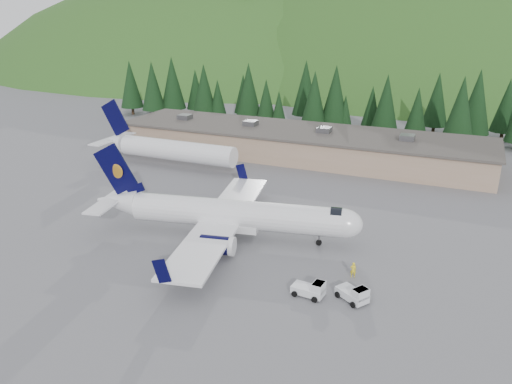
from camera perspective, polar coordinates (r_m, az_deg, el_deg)
The scene contains 8 objects.
ground at distance 62.18m, azimuth -2.20°, elevation -5.21°, with size 600.00×600.00×0.00m, color slate.
airliner at distance 61.20m, azimuth -3.14°, elevation -2.59°, with size 33.69×31.81×11.22m.
second_airliner at distance 90.85m, azimuth -10.52°, elevation 4.92°, with size 27.50×11.00×10.05m.
baggage_tug_a at distance 50.14m, azimuth 6.30°, elevation -11.00°, with size 3.33×2.20×1.70m.
baggage_tug_b at distance 49.97m, azimuth 11.17°, elevation -11.39°, with size 3.58×3.15×1.72m.
terminal_building at distance 96.41m, azimuth 4.84°, elevation 5.63°, with size 71.00×17.00×6.10m.
ramp_worker at distance 53.99m, azimuth 11.04°, elevation -8.72°, with size 0.64×0.42×1.74m, color yellow.
tree_line at distance 117.30m, azimuth 8.11°, elevation 10.70°, with size 110.89×18.64×14.23m.
Camera 1 is at (24.49, -50.62, 26.53)m, focal length 35.00 mm.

